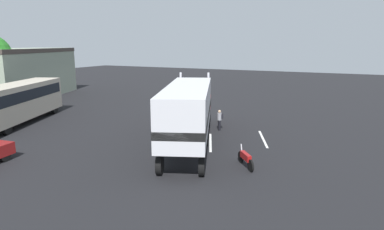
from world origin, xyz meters
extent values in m
plane|color=black|center=(0.00, 0.00, 0.00)|extent=(120.00, 120.00, 0.00)
cube|color=silver|center=(-4.31, -3.50, 0.01)|extent=(4.11, 1.87, 0.01)
cube|color=silver|center=(-1.88, -6.59, 0.01)|extent=(4.15, 1.77, 0.01)
cube|color=#B21919|center=(0.88, 0.04, 1.70)|extent=(2.59, 2.98, 1.20)
cube|color=#B21919|center=(-0.61, -0.54, 2.20)|extent=(2.22, 2.84, 2.20)
cube|color=silver|center=(1.75, 0.39, 1.70)|extent=(0.84, 1.98, 1.08)
cube|color=black|center=(0.88, 0.04, 1.76)|extent=(2.60, 3.02, 0.36)
cylinder|color=silver|center=(-1.53, 0.28, 2.80)|extent=(0.18, 0.18, 3.40)
cylinder|color=silver|center=(-0.72, -1.76, 2.80)|extent=(0.18, 0.18, 3.40)
cube|color=silver|center=(-6.52, -2.86, 2.75)|extent=(10.72, 6.26, 2.80)
cube|color=black|center=(-6.52, -2.86, 2.33)|extent=(10.74, 6.29, 0.44)
cylinder|color=silver|center=(-0.70, 0.82, 0.95)|extent=(1.44, 1.07, 0.64)
cylinder|color=black|center=(0.75, 1.18, 0.55)|extent=(1.13, 0.68, 1.10)
cylinder|color=black|center=(1.56, -0.87, 0.55)|extent=(1.13, 0.68, 1.10)
cylinder|color=black|center=(-1.39, 0.34, 0.55)|extent=(1.13, 0.68, 1.10)
cylinder|color=black|center=(-0.58, -1.71, 0.55)|extent=(1.13, 0.68, 1.10)
cylinder|color=black|center=(-6.00, -1.47, 0.55)|extent=(1.13, 0.68, 1.10)
cylinder|color=black|center=(-5.19, -3.52, 0.55)|extent=(1.13, 0.68, 1.10)
cylinder|color=black|center=(-10.88, -3.39, 0.55)|extent=(1.13, 0.68, 1.10)
cylinder|color=black|center=(-10.08, -5.44, 0.55)|extent=(1.13, 0.68, 1.10)
cylinder|color=black|center=(-0.99, -2.88, 0.41)|extent=(0.18, 0.18, 0.82)
cylinder|color=black|center=(-0.87, -2.79, 0.41)|extent=(0.18, 0.18, 0.82)
cylinder|color=gray|center=(-0.93, -2.83, 1.11)|extent=(0.34, 0.34, 0.58)
sphere|color=tan|center=(-0.93, -2.83, 1.51)|extent=(0.23, 0.23, 0.23)
cube|color=black|center=(-0.82, -2.99, 1.14)|extent=(0.30, 0.28, 0.36)
cube|color=#BFB29E|center=(-6.20, 13.49, 1.95)|extent=(11.14, 6.56, 2.90)
cube|color=black|center=(-6.20, 13.49, 2.53)|extent=(10.54, 6.34, 0.90)
cylinder|color=black|center=(-2.84, 16.09, 0.50)|extent=(1.03, 0.64, 1.00)
cylinder|color=black|center=(-1.98, 14.01, 0.50)|extent=(1.03, 0.64, 1.00)
cylinder|color=black|center=(-9.19, 11.03, 0.50)|extent=(1.03, 0.64, 1.00)
cylinder|color=black|center=(-13.13, 5.73, 0.32)|extent=(0.66, 0.30, 0.64)
cylinder|color=black|center=(-7.30, -6.65, 0.33)|extent=(0.58, 0.49, 0.66)
cylinder|color=black|center=(-8.43, -7.56, 0.33)|extent=(0.58, 0.49, 0.66)
cube|color=maroon|center=(-7.86, -7.10, 0.61)|extent=(1.01, 0.88, 0.36)
cylinder|color=silver|center=(-7.38, -6.71, 0.78)|extent=(0.26, 0.23, 0.69)
cube|color=gray|center=(3.47, 25.03, 3.08)|extent=(17.72, 11.68, 6.17)
cube|color=#3F3833|center=(3.47, 25.03, 5.92)|extent=(17.85, 11.81, 0.50)
camera|label=1|loc=(-24.99, -12.12, 6.70)|focal=31.31mm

